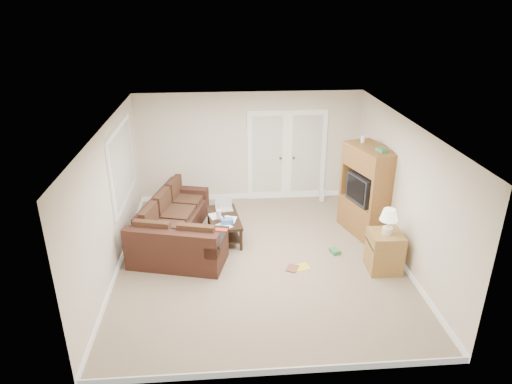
{
  "coord_description": "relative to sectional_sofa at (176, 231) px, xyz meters",
  "views": [
    {
      "loc": [
        -0.63,
        -7.07,
        4.4
      ],
      "look_at": [
        -0.03,
        0.54,
        1.1
      ],
      "focal_mm": 32.0,
      "sensor_mm": 36.0,
      "label": 1
    }
  ],
  "objects": [
    {
      "name": "wall_back",
      "position": [
        1.55,
        2.11,
        0.94
      ],
      "size": [
        5.0,
        0.02,
        2.5
      ],
      "primitive_type": "cube",
      "color": "silver",
      "rests_on": "floor"
    },
    {
      "name": "floor",
      "position": [
        1.55,
        -0.64,
        -0.31
      ],
      "size": [
        5.5,
        5.5,
        0.0
      ],
      "primitive_type": "plane",
      "color": "gray",
      "rests_on": "ground"
    },
    {
      "name": "baseboards",
      "position": [
        1.55,
        -0.64,
        -0.26
      ],
      "size": [
        5.0,
        5.5,
        0.1
      ],
      "primitive_type": null,
      "color": "white",
      "rests_on": "floor"
    },
    {
      "name": "french_doors",
      "position": [
        2.4,
        2.07,
        0.73
      ],
      "size": [
        1.8,
        0.05,
        2.13
      ],
      "color": "white",
      "rests_on": "floor"
    },
    {
      "name": "floor_magazine",
      "position": [
        2.25,
        -0.96,
        -0.3
      ],
      "size": [
        0.33,
        0.28,
        0.01
      ],
      "primitive_type": "cube",
      "rotation": [
        0.0,
        0.0,
        0.23
      ],
      "color": "yellow",
      "rests_on": "floor"
    },
    {
      "name": "coffee_table",
      "position": [
        0.92,
        0.23,
        -0.05
      ],
      "size": [
        0.71,
        1.2,
        0.78
      ],
      "rotation": [
        0.0,
        0.0,
        0.12
      ],
      "color": "black",
      "rests_on": "floor"
    },
    {
      "name": "window_left",
      "position": [
        -0.92,
        0.36,
        1.24
      ],
      "size": [
        0.05,
        1.92,
        1.42
      ],
      "color": "white",
      "rests_on": "wall_left"
    },
    {
      "name": "floor_book",
      "position": [
        2.01,
        -0.96,
        -0.3
      ],
      "size": [
        0.27,
        0.3,
        0.02
      ],
      "primitive_type": "imported",
      "rotation": [
        0.0,
        0.0,
        -0.46
      ],
      "color": "brown",
      "rests_on": "floor"
    },
    {
      "name": "wall_right",
      "position": [
        4.05,
        -0.64,
        0.94
      ],
      "size": [
        0.02,
        5.5,
        2.5
      ],
      "primitive_type": "cube",
      "color": "silver",
      "rests_on": "floor"
    },
    {
      "name": "wall_left",
      "position": [
        -0.95,
        -0.64,
        0.94
      ],
      "size": [
        0.02,
        5.5,
        2.5
      ],
      "primitive_type": "cube",
      "color": "silver",
      "rests_on": "floor"
    },
    {
      "name": "wall_front",
      "position": [
        1.55,
        -3.39,
        0.94
      ],
      "size": [
        5.0,
        0.02,
        2.5
      ],
      "primitive_type": "cube",
      "color": "silver",
      "rests_on": "floor"
    },
    {
      "name": "sectional_sofa",
      "position": [
        0.0,
        0.0,
        0.0
      ],
      "size": [
        1.83,
        2.86,
        0.78
      ],
      "rotation": [
        0.0,
        0.0,
        -0.25
      ],
      "color": "#3E2017",
      "rests_on": "floor"
    },
    {
      "name": "side_cabinet",
      "position": [
        3.66,
        -1.13,
        0.11
      ],
      "size": [
        0.56,
        0.56,
        1.16
      ],
      "rotation": [
        0.0,
        0.0,
        -0.04
      ],
      "color": "olive",
      "rests_on": "floor"
    },
    {
      "name": "tv_armoire",
      "position": [
        3.74,
        0.26,
        0.59
      ],
      "size": [
        0.91,
        1.24,
        1.92
      ],
      "rotation": [
        0.0,
        0.0,
        0.3
      ],
      "color": "brown",
      "rests_on": "floor"
    },
    {
      "name": "space_heater",
      "position": [
        3.21,
        1.81,
        -0.17
      ],
      "size": [
        0.13,
        0.12,
        0.27
      ],
      "primitive_type": "cube",
      "rotation": [
        0.0,
        0.0,
        -0.28
      ],
      "color": "white",
      "rests_on": "floor"
    },
    {
      "name": "floor_greenbox",
      "position": [
        2.96,
        -0.53,
        -0.27
      ],
      "size": [
        0.2,
        0.23,
        0.08
      ],
      "primitive_type": "cube",
      "rotation": [
        0.0,
        0.0,
        0.3
      ],
      "color": "#3A7F4F",
      "rests_on": "floor"
    },
    {
      "name": "ceiling",
      "position": [
        1.55,
        -0.64,
        2.19
      ],
      "size": [
        5.0,
        5.5,
        0.02
      ],
      "primitive_type": "cube",
      "color": "white",
      "rests_on": "wall_back"
    }
  ]
}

